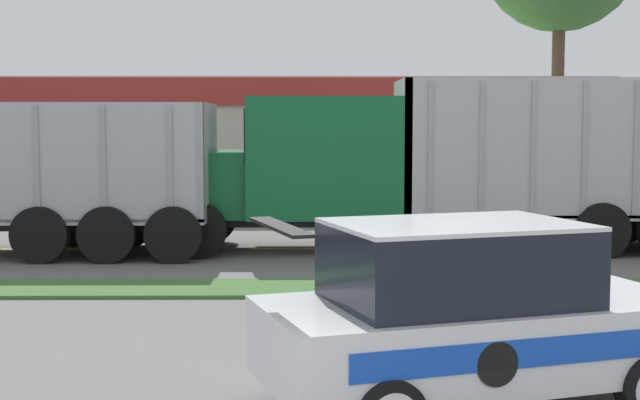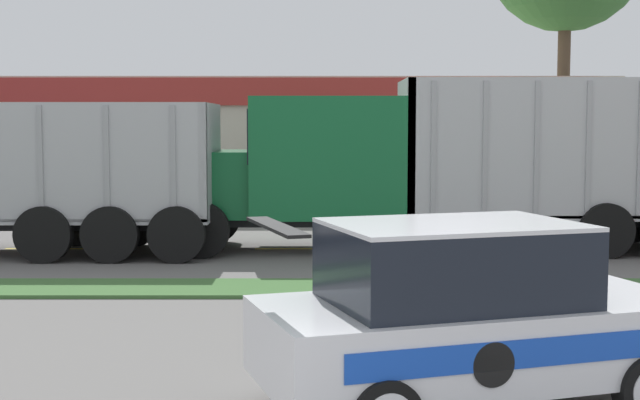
# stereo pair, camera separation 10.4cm
# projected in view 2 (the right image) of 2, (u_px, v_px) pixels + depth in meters

# --- Properties ---
(grass_verge) EXTENTS (120.00, 1.50, 0.06)m
(grass_verge) POSITION_uv_depth(u_px,v_px,m) (301.00, 288.00, 14.51)
(grass_verge) COLOR #3D6633
(grass_verge) RESTS_ON ground_plane
(centre_line_3) EXTENTS (2.40, 0.14, 0.01)m
(centre_line_3) POSITION_uv_depth(u_px,v_px,m) (59.00, 249.00, 19.24)
(centre_line_3) COLOR yellow
(centre_line_3) RESTS_ON ground_plane
(centre_line_4) EXTENTS (2.40, 0.14, 0.01)m
(centre_line_4) POSITION_uv_depth(u_px,v_px,m) (309.00, 249.00, 19.25)
(centre_line_4) COLOR yellow
(centre_line_4) RESTS_ON ground_plane
(centre_line_5) EXTENTS (2.40, 0.14, 0.01)m
(centre_line_5) POSITION_uv_depth(u_px,v_px,m) (558.00, 249.00, 19.26)
(centre_line_5) COLOR yellow
(centre_line_5) RESTS_ON ground_plane
(dump_truck_far_right) EXTENTS (12.33, 2.67, 3.62)m
(dump_truck_far_right) POSITION_uv_depth(u_px,v_px,m) (398.00, 170.00, 18.95)
(dump_truck_far_right) COLOR black
(dump_truck_far_right) RESTS_ON ground_plane
(rally_car) EXTENTS (4.50, 3.00, 1.83)m
(rally_car) POSITION_uv_depth(u_px,v_px,m) (467.00, 315.00, 8.47)
(rally_car) COLOR white
(rally_car) RESTS_ON ground_plane
(store_building_backdrop) EXTENTS (27.62, 12.10, 4.07)m
(store_building_backdrop) POSITION_uv_depth(u_px,v_px,m) (179.00, 142.00, 31.86)
(store_building_backdrop) COLOR #BCB29E
(store_building_backdrop) RESTS_ON ground_plane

